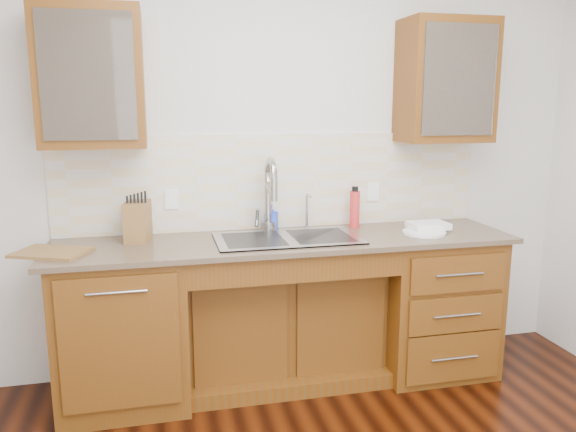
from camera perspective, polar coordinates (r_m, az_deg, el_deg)
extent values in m
cube|color=silver|center=(3.59, -1.46, 5.93)|extent=(4.00, 0.10, 2.70)
cube|color=#593014|center=(3.38, -16.33, -10.79)|extent=(0.70, 0.62, 0.88)
cube|color=#593014|center=(3.57, -0.48, -10.69)|extent=(1.20, 0.44, 0.70)
cube|color=#593014|center=(3.77, 14.23, -8.37)|extent=(0.70, 0.62, 0.88)
cube|color=#84705B|center=(3.30, -0.10, -2.56)|extent=(2.70, 0.65, 0.03)
cube|color=beige|center=(3.54, -1.25, 3.51)|extent=(2.70, 0.02, 0.59)
cube|color=#9E9EA5|center=(3.30, -0.04, -3.80)|extent=(0.84, 0.46, 0.19)
cylinder|color=#999993|center=(3.45, -2.04, 1.69)|extent=(0.04, 0.04, 0.40)
cylinder|color=#999993|center=(3.53, 1.92, 0.59)|extent=(0.02, 0.02, 0.24)
cube|color=#593014|center=(3.30, -19.35, 13.11)|extent=(0.55, 0.34, 0.75)
cube|color=#593014|center=(3.73, 15.68, 13.04)|extent=(0.55, 0.34, 0.75)
cube|color=white|center=(3.47, -11.77, 1.68)|extent=(0.08, 0.01, 0.12)
cube|color=white|center=(3.73, 8.63, 2.46)|extent=(0.08, 0.01, 0.12)
imported|color=blue|center=(3.51, -1.71, -0.10)|extent=(0.10, 0.10, 0.16)
cylinder|color=red|center=(3.60, 6.78, 0.67)|extent=(0.07, 0.07, 0.23)
cylinder|color=white|center=(3.52, 13.66, -1.64)|extent=(0.34, 0.34, 0.01)
cube|color=silver|center=(3.60, 14.05, -0.94)|extent=(0.25, 0.18, 0.04)
cube|color=brown|center=(3.34, -15.03, -0.51)|extent=(0.16, 0.22, 0.23)
cube|color=brown|center=(3.21, -22.89, -3.42)|extent=(0.43, 0.38, 0.02)
imported|color=white|center=(3.30, -20.08, 12.18)|extent=(0.16, 0.16, 0.10)
imported|color=silver|center=(3.29, -18.20, 12.25)|extent=(0.12, 0.12, 0.09)
imported|color=silver|center=(3.69, 14.50, 12.39)|extent=(0.16, 0.16, 0.11)
imported|color=white|center=(3.78, 17.12, 12.15)|extent=(0.13, 0.13, 0.10)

